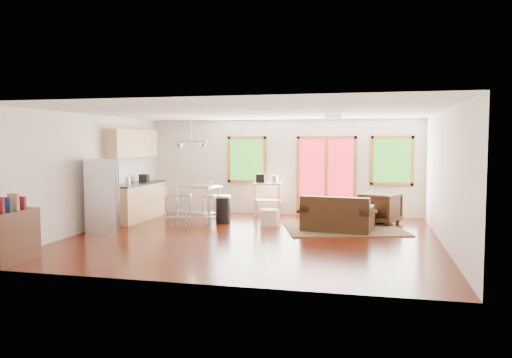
% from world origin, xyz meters
% --- Properties ---
extents(floor, '(7.50, 7.00, 0.02)m').
position_xyz_m(floor, '(0.00, 0.00, -0.01)').
color(floor, '#350F05').
rests_on(floor, ground).
extents(ceiling, '(7.50, 7.00, 0.02)m').
position_xyz_m(ceiling, '(0.00, 0.00, 2.61)').
color(ceiling, white).
rests_on(ceiling, ground).
extents(back_wall, '(7.50, 0.02, 2.60)m').
position_xyz_m(back_wall, '(0.00, 3.51, 1.30)').
color(back_wall, silver).
rests_on(back_wall, ground).
extents(left_wall, '(0.02, 7.00, 2.60)m').
position_xyz_m(left_wall, '(-3.76, 0.00, 1.30)').
color(left_wall, silver).
rests_on(left_wall, ground).
extents(right_wall, '(0.02, 7.00, 2.60)m').
position_xyz_m(right_wall, '(3.76, 0.00, 1.30)').
color(right_wall, silver).
rests_on(right_wall, ground).
extents(front_wall, '(7.50, 0.02, 2.60)m').
position_xyz_m(front_wall, '(0.00, -3.51, 1.30)').
color(front_wall, silver).
rests_on(front_wall, ground).
extents(window_left, '(1.10, 0.05, 1.30)m').
position_xyz_m(window_left, '(-1.00, 3.46, 1.50)').
color(window_left, '#235516').
rests_on(window_left, back_wall).
extents(french_doors, '(1.60, 0.05, 2.10)m').
position_xyz_m(french_doors, '(1.20, 3.46, 1.10)').
color(french_doors, '#B01527').
rests_on(french_doors, back_wall).
extents(window_right, '(1.10, 0.05, 1.30)m').
position_xyz_m(window_right, '(2.90, 3.46, 1.50)').
color(window_right, '#235516').
rests_on(window_right, back_wall).
extents(rug, '(3.03, 2.62, 0.03)m').
position_xyz_m(rug, '(1.79, 1.41, 0.01)').
color(rug, '#3C5332').
rests_on(rug, floor).
extents(loveseat, '(1.61, 1.06, 0.80)m').
position_xyz_m(loveseat, '(1.66, 1.09, 0.32)').
color(loveseat, black).
rests_on(loveseat, floor).
extents(coffee_table, '(1.03, 0.63, 0.40)m').
position_xyz_m(coffee_table, '(2.03, 1.78, 0.35)').
color(coffee_table, '#35190D').
rests_on(coffee_table, floor).
extents(armchair, '(1.07, 1.04, 0.85)m').
position_xyz_m(armchair, '(2.61, 2.39, 0.42)').
color(armchair, black).
rests_on(armchair, floor).
extents(ottoman, '(0.83, 0.83, 0.42)m').
position_xyz_m(ottoman, '(1.05, 2.17, 0.21)').
color(ottoman, black).
rests_on(ottoman, floor).
extents(pouf, '(0.46, 0.46, 0.39)m').
position_xyz_m(pouf, '(0.05, 1.53, 0.20)').
color(pouf, silver).
rests_on(pouf, floor).
extents(vase, '(0.24, 0.24, 0.33)m').
position_xyz_m(vase, '(1.83, 1.70, 0.52)').
color(vase, silver).
rests_on(vase, coffee_table).
extents(book, '(0.22, 0.03, 0.29)m').
position_xyz_m(book, '(2.14, 1.63, 0.55)').
color(book, maroon).
rests_on(book, coffee_table).
extents(cabinets, '(0.64, 2.24, 2.30)m').
position_xyz_m(cabinets, '(-3.49, 1.70, 0.93)').
color(cabinets, tan).
rests_on(cabinets, floor).
extents(refrigerator, '(0.84, 0.83, 1.62)m').
position_xyz_m(refrigerator, '(-3.34, -0.17, 0.81)').
color(refrigerator, '#B7BABC').
rests_on(refrigerator, floor).
extents(island, '(1.56, 0.99, 0.92)m').
position_xyz_m(island, '(-1.95, 1.65, 0.63)').
color(island, '#B7BABC').
rests_on(island, floor).
extents(cup, '(0.14, 0.12, 0.12)m').
position_xyz_m(cup, '(-1.43, 1.47, 1.01)').
color(cup, white).
rests_on(cup, island).
extents(bar_stool_a, '(0.35, 0.35, 0.71)m').
position_xyz_m(bar_stool_a, '(-2.19, 0.91, 0.53)').
color(bar_stool_a, '#B7BABC').
rests_on(bar_stool_a, floor).
extents(bar_stool_b, '(0.40, 0.40, 0.77)m').
position_xyz_m(bar_stool_b, '(-1.88, 0.93, 0.57)').
color(bar_stool_b, '#B7BABC').
rests_on(bar_stool_b, floor).
extents(bar_stool_c, '(0.44, 0.44, 0.74)m').
position_xyz_m(bar_stool_c, '(-1.33, 1.12, 0.55)').
color(bar_stool_c, '#B7BABC').
rests_on(bar_stool_c, floor).
extents(trash_can, '(0.43, 0.43, 0.69)m').
position_xyz_m(trash_can, '(-1.13, 1.60, 0.35)').
color(trash_can, black).
rests_on(trash_can, floor).
extents(kitchen_cart, '(0.79, 0.55, 1.13)m').
position_xyz_m(kitchen_cart, '(-0.34, 3.02, 0.77)').
color(kitchen_cart, tan).
rests_on(kitchen_cart, floor).
extents(bookshelf, '(0.39, 0.98, 1.14)m').
position_xyz_m(bookshelf, '(-3.35, -3.02, 0.45)').
color(bookshelf, '#35190D').
rests_on(bookshelf, floor).
extents(ceiling_flush, '(0.35, 0.35, 0.12)m').
position_xyz_m(ceiling_flush, '(1.60, 0.60, 2.53)').
color(ceiling_flush, white).
rests_on(ceiling_flush, ceiling).
extents(pendant_light, '(0.80, 0.18, 0.79)m').
position_xyz_m(pendant_light, '(-1.90, 1.50, 1.90)').
color(pendant_light, gray).
rests_on(pendant_light, ceiling).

